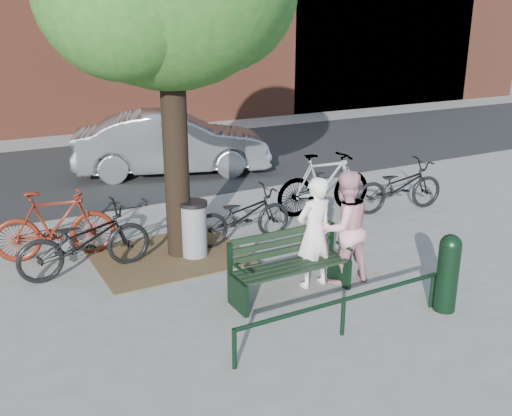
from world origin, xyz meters
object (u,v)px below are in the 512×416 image
person_left (314,233)px  parked_car (172,143)px  bollard (448,270)px  park_bench (288,263)px  bicycle_c (243,215)px  litter_bin (194,229)px  person_right (344,228)px

person_left → parked_car: bearing=-99.1°
bollard → parked_car: size_ratio=0.23×
park_bench → bicycle_c: (0.38, 2.12, 0.01)m
park_bench → litter_bin: bearing=107.8°
parked_car → park_bench: bearing=-170.1°
person_left → parked_car: (0.54, 7.10, -0.03)m
parked_car → bicycle_c: bearing=-169.2°
bollard → parked_car: (-0.58, 8.59, 0.21)m
person_right → bicycle_c: size_ratio=0.92×
person_left → litter_bin: size_ratio=1.74×
bicycle_c → parked_car: parked_car is taller
bollard → litter_bin: (-2.22, 3.34, -0.10)m
bollard → bicycle_c: (-1.22, 3.54, -0.09)m
park_bench → parked_car: bearing=81.9°
litter_bin → bicycle_c: (1.00, 0.20, 0.01)m
bicycle_c → parked_car: (0.64, 5.05, 0.31)m
litter_bin → person_right: bearing=-51.5°
park_bench → bicycle_c: park_bench is taller
bollard → litter_bin: bearing=123.6°
person_left → bicycle_c: (-0.09, 2.05, -0.34)m
person_right → litter_bin: person_right is taller
bollard → litter_bin: 4.01m
litter_bin → parked_car: bearing=72.6°
person_right → park_bench: bearing=1.0°
litter_bin → bicycle_c: 1.02m
person_left → park_bench: bearing=3.8°
park_bench → litter_bin: (-0.62, 1.92, 0.00)m
person_right → bollard: 1.57m
bollard → litter_bin: size_ratio=1.15×
person_left → bollard: size_ratio=1.52×
park_bench → parked_car: 7.25m
person_right → bicycle_c: (-0.55, 2.15, -0.36)m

